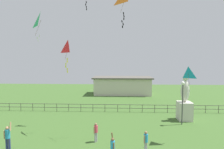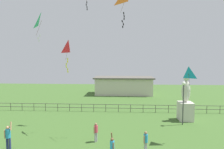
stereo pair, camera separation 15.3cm
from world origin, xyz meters
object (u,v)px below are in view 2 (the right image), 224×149
at_px(lamppost, 183,93).
at_px(person_4, 146,141).
at_px(person_1, 96,131).
at_px(kite_4, 68,48).
at_px(person_0, 112,147).
at_px(kite_1, 42,21).
at_px(kite_5, 188,75).
at_px(statue_monument, 185,105).
at_px(person_3, 8,136).

bearing_deg(lamppost, person_4, -126.53).
bearing_deg(person_1, kite_4, 140.16).
bearing_deg(lamppost, person_0, -133.18).
relative_size(person_1, kite_1, 0.56).
distance_m(person_1, kite_1, 10.93).
height_order(person_0, kite_4, kite_4).
bearing_deg(person_4, person_1, 156.73).
relative_size(lamppost, kite_5, 1.80).
distance_m(lamppost, person_0, 9.90).
bearing_deg(kite_5, person_1, -178.50).
distance_m(statue_monument, kite_1, 16.57).
bearing_deg(person_1, person_0, -62.31).
height_order(person_4, kite_4, kite_4).
bearing_deg(statue_monument, person_3, -153.43).
distance_m(kite_1, kite_4, 3.66).
distance_m(statue_monument, kite_4, 13.29).
relative_size(person_3, kite_5, 0.86).
distance_m(statue_monument, person_4, 8.93).
bearing_deg(person_0, person_3, 171.84).
distance_m(person_3, kite_1, 10.04).
distance_m(person_4, kite_4, 9.95).
relative_size(statue_monument, kite_4, 1.65).
bearing_deg(kite_1, person_3, -98.84).
height_order(person_1, kite_5, kite_5).
height_order(lamppost, person_1, lamppost).
bearing_deg(person_1, kite_1, 151.69).
distance_m(statue_monument, person_0, 11.20).
xyz_separation_m(person_4, kite_4, (-6.37, 3.83, 6.61)).
xyz_separation_m(person_3, kite_1, (0.70, 4.52, 8.94)).
xyz_separation_m(kite_4, kite_5, (9.71, -2.07, -2.19)).
relative_size(person_0, person_4, 1.16).
xyz_separation_m(person_1, kite_4, (-2.71, 2.26, 6.63)).
bearing_deg(kite_1, kite_5, -12.29).
relative_size(person_3, kite_1, 0.77).
bearing_deg(person_3, lamppost, 22.98).
bearing_deg(kite_4, person_0, -50.29).
distance_m(statue_monument, person_1, 10.48).
xyz_separation_m(statue_monument, kite_5, (-1.73, -5.55, 3.62)).
bearing_deg(statue_monument, kite_5, -107.30).
bearing_deg(person_4, person_3, -179.57).
height_order(kite_1, kite_4, kite_1).
height_order(lamppost, person_4, lamppost).
distance_m(person_3, kite_4, 8.25).
distance_m(person_3, person_4, 9.70).
xyz_separation_m(person_3, kite_4, (3.33, 3.91, 6.46)).
xyz_separation_m(person_0, kite_1, (-6.76, 5.59, 9.07)).
bearing_deg(kite_1, statue_monument, 11.51).
bearing_deg(statue_monument, person_4, -124.74).
distance_m(lamppost, person_4, 7.67).
bearing_deg(statue_monument, lamppost, -116.48).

